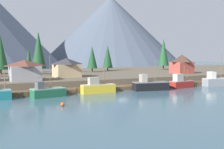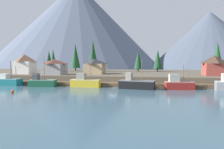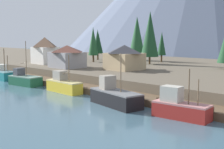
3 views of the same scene
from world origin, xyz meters
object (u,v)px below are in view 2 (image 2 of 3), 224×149
Objects in this scene: conifer_mid_right at (75,56)px; conifer_centre at (158,59)px; house_white at (25,64)px; fishing_boat_teal at (8,81)px; house_tan at (95,66)px; conifer_near_right at (217,55)px; house_grey at (54,67)px; conifer_far_left at (49,59)px; channel_buoy at (12,92)px; conifer_near_left at (53,58)px; conifer_back_right at (93,54)px; conifer_mid_left at (94,60)px; fishing_boat_green at (42,82)px; fishing_boat_yellow at (85,82)px; fishing_boat_black at (136,84)px; conifer_back_left at (138,60)px; house_red at (214,65)px; fishing_boat_red at (178,84)px.

conifer_mid_right reaches higher than conifer_centre.
house_white is at bearing -109.39° from conifer_mid_right.
fishing_boat_teal is 1.02× the size of house_white.
conifer_near_right is (46.79, 18.59, 4.46)m from house_tan.
conifer_far_left reaches higher than house_grey.
conifer_near_left is at bearing 104.66° from channel_buoy.
conifer_mid_right is (9.21, 26.18, 3.72)m from house_white.
conifer_mid_right is 13.06m from conifer_back_right.
conifer_centre is at bearing 42.61° from fishing_boat_teal.
conifer_mid_left is at bearing 106.44° from house_tan.
conifer_mid_right is at bearing 95.90° from channel_buoy.
fishing_boat_green is 0.90× the size of conifer_near_left.
fishing_boat_yellow is 35.23m from conifer_near_left.
house_grey is (8.47, 11.74, 3.91)m from fishing_boat_teal.
house_white is 9.97× the size of channel_buoy.
conifer_back_right is (1.80, -7.54, 2.62)m from conifer_mid_left.
house_white is at bearing 170.14° from fishing_boat_black.
fishing_boat_teal is 34.11m from conifer_far_left.
conifer_mid_right is 1.34× the size of conifer_centre.
conifer_mid_right reaches higher than conifer_near_left.
conifer_centre is (8.47, 5.04, 0.17)m from conifer_back_left.
house_red is at bearing -23.92° from conifer_mid_right.
house_tan is at bearing 26.25° from house_grey.
house_red is 56.87m from channel_buoy.
fishing_boat_green is 51.79m from house_red.
fishing_boat_black is at bearing -58.33° from conifer_back_right.
conifer_mid_right is at bearing 70.61° from house_white.
conifer_far_left is at bearing 98.53° from fishing_boat_teal.
fishing_boat_black is 1.24× the size of house_grey.
fishing_boat_black is 13.13× the size of channel_buoy.
house_grey is 0.76× the size of conifer_near_left.
house_red is 47.14m from conifer_back_right.
conifer_back_left reaches higher than fishing_boat_teal.
conifer_mid_left is (13.84, 13.37, -0.62)m from conifer_near_left.
fishing_boat_green is 0.64× the size of conifer_back_right.
conifer_back_right is at bearing 20.44° from conifer_near_left.
fishing_boat_teal is at bearing -165.45° from house_red.
conifer_near_right is at bearing -3.04° from conifer_mid_right.
conifer_centre is (27.94, 7.60, -2.36)m from conifer_back_right.
conifer_mid_right reaches higher than fishing_boat_green.
fishing_boat_teal is at bearing -135.53° from conifer_back_left.
conifer_back_right reaches higher than fishing_boat_green.
house_white is (-26.72, 13.30, 4.78)m from fishing_boat_yellow.
conifer_near_left is (-22.34, 26.33, 7.01)m from fishing_boat_yellow.
house_white reaches higher than fishing_boat_yellow.
conifer_centre reaches higher than fishing_boat_red.
fishing_boat_yellow is at bearing -3.92° from fishing_boat_green.
conifer_near_left is (-20.37, 8.75, 3.06)m from house_tan.
conifer_near_left is 14.09m from conifer_mid_right.
conifer_far_left is at bearing 121.77° from house_grey.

